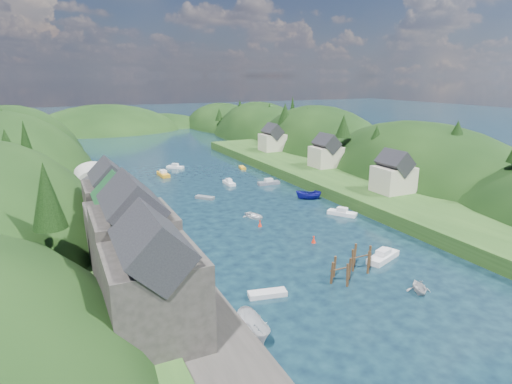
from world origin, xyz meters
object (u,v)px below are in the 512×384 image
channel_buoy_near (314,240)px  piling_cluster_far (361,260)px  piling_cluster_near (341,273)px  channel_buoy_far (260,224)px

channel_buoy_near → piling_cluster_far: bearing=-86.8°
piling_cluster_near → channel_buoy_far: size_ratio=3.16×
piling_cluster_near → piling_cluster_far: size_ratio=0.96×
piling_cluster_far → channel_buoy_near: piling_cluster_far is taller
piling_cluster_near → channel_buoy_far: piling_cluster_near is taller
piling_cluster_far → channel_buoy_far: (-4.74, 20.48, -0.77)m
piling_cluster_far → channel_buoy_near: (-0.58, 10.41, -0.77)m
piling_cluster_far → channel_buoy_near: bearing=93.2°
piling_cluster_near → channel_buoy_far: 22.22m
piling_cluster_far → channel_buoy_far: bearing=103.0°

